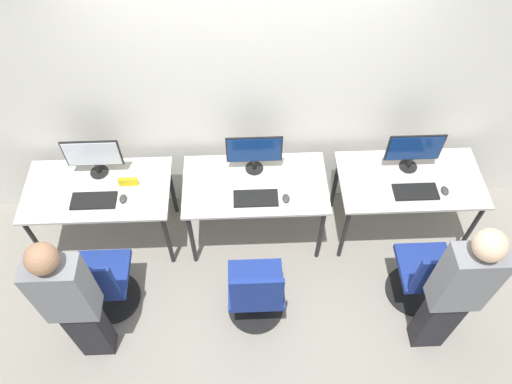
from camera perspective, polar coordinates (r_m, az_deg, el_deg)
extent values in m
plane|color=gray|center=(4.65, 0.07, -8.04)|extent=(20.00, 20.00, 0.00)
cube|color=silver|center=(4.05, -0.38, 11.74)|extent=(12.00, 0.05, 2.80)
cube|color=#BCB7AD|center=(4.39, -17.73, 0.25)|extent=(1.22, 0.67, 0.02)
cylinder|color=black|center=(4.72, -23.69, -5.49)|extent=(0.04, 0.04, 0.73)
cylinder|color=black|center=(4.41, -10.03, -5.41)|extent=(0.04, 0.04, 0.73)
cylinder|color=black|center=(5.02, -22.36, 0.00)|extent=(0.04, 0.04, 0.73)
cylinder|color=black|center=(4.73, -9.58, 0.44)|extent=(0.04, 0.04, 0.73)
cylinder|color=black|center=(4.48, -17.46, 2.19)|extent=(0.16, 0.16, 0.01)
cylinder|color=black|center=(4.44, -17.63, 2.64)|extent=(0.04, 0.04, 0.10)
cube|color=black|center=(4.31, -18.20, 4.21)|extent=(0.47, 0.01, 0.29)
cube|color=silver|center=(4.31, -18.22, 4.13)|extent=(0.44, 0.01, 0.26)
cube|color=black|center=(4.30, -18.06, -0.94)|extent=(0.37, 0.17, 0.02)
ellipsoid|color=#333333|center=(4.23, -14.95, -0.74)|extent=(0.06, 0.09, 0.03)
cylinder|color=black|center=(4.65, -15.99, -11.53)|extent=(0.48, 0.48, 0.03)
cylinder|color=black|center=(4.47, -16.59, -10.36)|extent=(0.04, 0.04, 0.39)
cube|color=navy|center=(4.28, -17.27, -9.03)|extent=(0.44, 0.44, 0.05)
cube|color=navy|center=(3.98, -18.53, -9.91)|extent=(0.40, 0.04, 0.44)
cube|color=#232328|center=(4.19, -18.44, -14.60)|extent=(0.25, 0.16, 0.72)
cube|color=slate|center=(3.60, -21.20, -10.37)|extent=(0.36, 0.20, 0.63)
sphere|color=#9E7051|center=(3.26, -23.33, -7.01)|extent=(0.20, 0.20, 0.20)
cube|color=#BCB7AD|center=(4.21, -0.11, 0.84)|extent=(1.22, 0.67, 0.02)
cylinder|color=black|center=(4.39, -7.33, -5.35)|extent=(0.04, 0.04, 0.73)
cylinder|color=black|center=(4.41, 7.37, -4.86)|extent=(0.04, 0.04, 0.73)
cylinder|color=black|center=(4.71, -7.07, 0.52)|extent=(0.04, 0.04, 0.73)
cylinder|color=black|center=(4.73, 6.57, 0.95)|extent=(0.04, 0.04, 0.73)
cylinder|color=black|center=(4.30, -0.20, 2.75)|extent=(0.16, 0.16, 0.01)
cylinder|color=black|center=(4.26, -0.20, 3.22)|extent=(0.04, 0.04, 0.10)
cube|color=black|center=(4.13, -0.21, 4.89)|extent=(0.47, 0.01, 0.29)
cube|color=navy|center=(4.12, -0.20, 4.80)|extent=(0.44, 0.01, 0.26)
cube|color=black|center=(4.10, -0.02, -0.72)|extent=(0.37, 0.17, 0.02)
ellipsoid|color=#333333|center=(4.10, 3.45, -0.72)|extent=(0.06, 0.09, 0.03)
cylinder|color=black|center=(4.44, -0.04, -13.02)|extent=(0.48, 0.48, 0.03)
cylinder|color=black|center=(4.25, -0.04, -11.88)|extent=(0.04, 0.04, 0.39)
cube|color=navy|center=(4.05, -0.04, -10.57)|extent=(0.44, 0.44, 0.05)
cube|color=navy|center=(3.74, 0.08, -11.66)|extent=(0.40, 0.04, 0.44)
cube|color=#BCB7AD|center=(4.45, 17.29, 1.34)|extent=(1.22, 0.67, 0.02)
cylinder|color=black|center=(4.45, 10.03, -4.73)|extent=(0.04, 0.04, 0.73)
cylinder|color=black|center=(4.79, 23.32, -3.96)|extent=(0.04, 0.04, 0.73)
cylinder|color=black|center=(4.76, 9.05, 1.02)|extent=(0.04, 0.04, 0.73)
cylinder|color=black|center=(5.09, 21.57, 1.36)|extent=(0.04, 0.04, 0.73)
cylinder|color=black|center=(4.51, 16.97, 2.82)|extent=(0.16, 0.16, 0.01)
cylinder|color=black|center=(4.47, 17.14, 3.27)|extent=(0.04, 0.04, 0.10)
cube|color=black|center=(4.35, 17.68, 4.85)|extent=(0.47, 0.01, 0.29)
cube|color=navy|center=(4.34, 17.71, 4.77)|extent=(0.44, 0.01, 0.26)
cube|color=black|center=(4.35, 17.77, 0.02)|extent=(0.37, 0.17, 0.02)
ellipsoid|color=#333333|center=(4.43, 20.79, 0.16)|extent=(0.06, 0.09, 0.03)
cylinder|color=black|center=(4.71, 17.46, -10.69)|extent=(0.48, 0.48, 0.03)
cylinder|color=black|center=(4.53, 18.10, -9.51)|extent=(0.04, 0.04, 0.39)
cube|color=navy|center=(4.35, 18.82, -8.16)|extent=(0.44, 0.44, 0.05)
cube|color=navy|center=(4.06, 20.39, -8.94)|extent=(0.40, 0.04, 0.44)
cube|color=#232328|center=(4.24, 19.89, -13.56)|extent=(0.25, 0.16, 0.74)
cube|color=slate|center=(3.65, 22.89, -9.08)|extent=(0.36, 0.20, 0.65)
sphere|color=beige|center=(3.31, 25.20, -5.52)|extent=(0.21, 0.21, 0.21)
cube|color=yellow|center=(4.30, -14.40, 1.15)|extent=(0.16, 0.03, 0.08)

